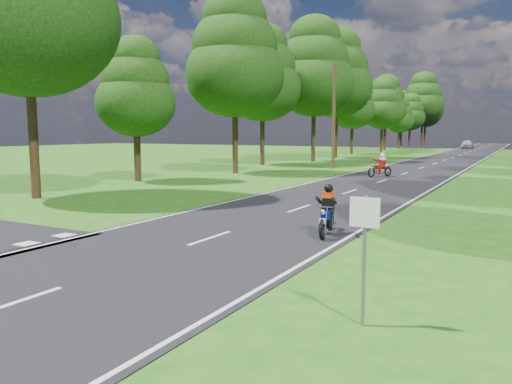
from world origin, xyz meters
The scene contains 9 objects.
ground centered at (0.00, 0.00, 0.00)m, with size 160.00×160.00×0.00m, color #1A5B14.
main_road centered at (0.00, 50.00, 0.01)m, with size 7.00×140.00×0.02m, color black.
road_markings centered at (-0.14, 48.13, 0.02)m, with size 7.40×140.00×0.01m.
treeline centered at (1.43, 60.06, 8.25)m, with size 40.00×115.35×14.78m.
telegraph_pole centered at (-6.00, 28.00, 4.07)m, with size 1.20×0.26×8.00m.
road_sign centered at (5.50, -2.01, 1.34)m, with size 0.45×0.07×2.00m.
rider_near_blue centered at (2.63, 4.01, 0.73)m, with size 0.57×1.71×1.43m, color #0C0F8D, non-canonical shape.
rider_far_red centered at (-0.84, 22.53, 0.77)m, with size 0.60×1.81×1.51m, color #9D100C, non-canonical shape.
distant_car centered at (-1.89, 81.32, 0.76)m, with size 1.74×4.32×1.47m, color silver.
Camera 1 is at (7.60, -9.16, 2.94)m, focal length 35.00 mm.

